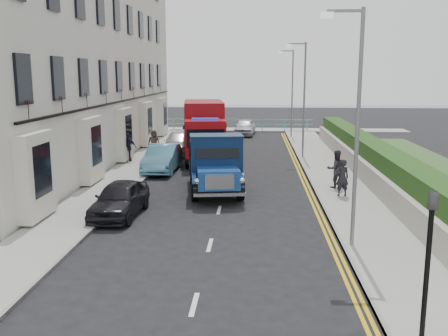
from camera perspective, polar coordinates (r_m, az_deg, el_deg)
ground at (r=17.40m, az=-1.04°, el=-6.60°), size 120.00×120.00×0.00m
pavement_west at (r=26.87m, az=-10.61°, el=-0.40°), size 2.40×38.00×0.12m
pavement_east at (r=26.36m, az=12.12°, el=-0.68°), size 2.60×38.00×0.12m
promenade at (r=45.86m, az=1.85°, el=4.39°), size 30.00×2.50×0.12m
sea_plane at (r=76.74m, az=2.55°, el=6.94°), size 120.00×120.00×0.00m
terrace_west at (r=31.52m, az=-17.03°, el=13.93°), size 6.31×30.20×14.25m
garden_east at (r=26.57m, az=16.26°, el=1.06°), size 1.45×28.00×1.75m
seafront_railing at (r=45.01m, az=1.83°, el=4.93°), size 13.00×0.08×1.11m
lamp_near at (r=14.87m, az=14.61°, el=5.79°), size 1.23×0.18×7.00m
lamp_mid at (r=30.70m, az=8.94°, el=8.44°), size 1.23×0.18×7.00m
lamp_far at (r=40.67m, az=7.64°, el=9.04°), size 1.23×0.18×7.00m
traffic_signal at (r=10.12m, az=22.39°, el=-8.10°), size 0.16×0.20×3.10m
bedford_lorry at (r=21.37m, az=-0.92°, el=0.01°), size 2.90×5.73×2.61m
red_lorry at (r=30.15m, az=-2.31°, el=4.45°), size 3.09×6.92×3.50m
parked_car_front at (r=18.79m, az=-11.83°, el=-3.46°), size 1.70×3.87×1.30m
parked_car_mid at (r=26.85m, az=-7.05°, el=1.10°), size 1.58×4.33×1.42m
parked_car_rear at (r=32.82m, az=-5.15°, el=2.87°), size 2.40×4.90×1.37m
seafront_car_left at (r=42.58m, az=-2.05°, el=4.85°), size 3.63×5.95×1.54m
seafront_car_right at (r=42.33m, az=2.39°, el=4.69°), size 1.91×4.10×1.36m
pedestrian_east_near at (r=21.41m, az=13.36°, el=-1.09°), size 0.62×0.47×1.56m
pedestrian_east_far at (r=22.88m, az=12.66°, el=-0.11°), size 0.94×0.80×1.70m
pedestrian_west_near at (r=29.49m, az=-10.91°, el=2.34°), size 0.99×0.44×1.67m
pedestrian_west_far at (r=31.29m, az=-8.01°, el=2.86°), size 0.80×0.53×1.62m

